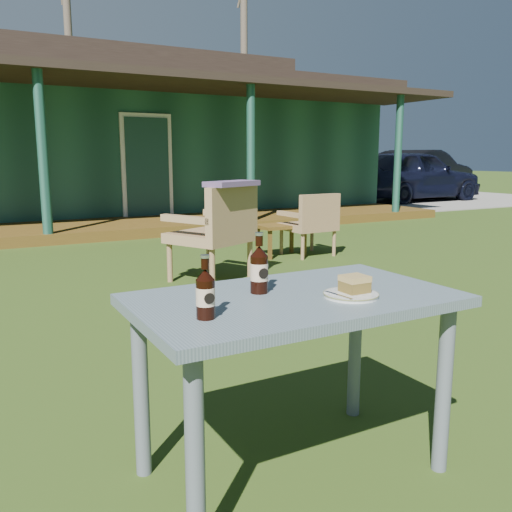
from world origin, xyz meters
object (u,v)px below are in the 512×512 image
cola_bottle_near (259,269)px  cafe_table (294,321)px  armchair_left (217,228)px  armchair_right (312,221)px  cola_bottle_far (205,293)px  side_table (281,229)px  plate (351,295)px  car_far (420,173)px  cake_slice (355,284)px  car_near (413,175)px

cola_bottle_near → cafe_table: bearing=-43.3°
armchair_left → armchair_right: size_ratio=1.21×
cola_bottle_far → armchair_right: cola_bottle_far is taller
side_table → plate: bearing=-118.4°
car_far → armchair_left: car_far is taller
cafe_table → armchair_left: 3.38m
plate → cake_slice: 0.04m
cake_slice → side_table: 4.77m
car_near → side_table: (-7.65, -5.51, -0.38)m
car_near → cola_bottle_far: 14.29m
side_table → cola_bottle_far: bearing=-124.2°
car_near → cake_slice: bearing=131.9°
car_far → side_table: size_ratio=7.28×
car_near → armchair_right: (-7.32, -5.70, -0.28)m
car_far → armchair_right: bearing=113.5°
cola_bottle_near → cola_bottle_far: cola_bottle_near is taller
cafe_table → cola_bottle_near: bearing=136.7°
car_near → side_table: size_ratio=7.04×
cafe_table → armchair_left: (1.14, 3.18, -0.08)m
cake_slice → cola_bottle_near: bearing=144.5°
car_near → car_far: bearing=-52.8°
cake_slice → armchair_left: bearing=73.9°
cola_bottle_far → armchair_right: bearing=51.6°
armchair_left → armchair_right: 1.77m
plate → armchair_left: bearing=73.5°
cola_bottle_far → cafe_table: bearing=15.6°
plate → side_table: size_ratio=0.34×
cake_slice → armchair_right: cake_slice is taller
car_near → armchair_right: bearing=125.4°
cola_bottle_far → armchair_left: 3.65m
cafe_table → armchair_left: bearing=70.2°
cafe_table → cake_slice: cake_slice is taller
car_near → cake_slice: (-9.89, -9.70, 0.05)m
plate → armchair_right: (2.60, 4.01, -0.29)m
armchair_left → plate: bearing=-106.5°
cola_bottle_far → side_table: cola_bottle_far is taller
car_near → cafe_table: (-10.08, -9.59, -0.10)m
plate → cola_bottle_far: bearing=179.3°
cake_slice → cola_bottle_far: bearing=-179.9°
car_far → plate: bearing=119.0°
cake_slice → side_table: (2.24, 4.19, -0.42)m
car_near → plate: size_ratio=20.72×
plate → armchair_left: armchair_left is taller
car_far → armchair_left: size_ratio=4.58×
cafe_table → armchair_right: bearing=54.6°
car_near → cake_slice: car_near is taller
cola_bottle_far → armchair_right: (3.17, 4.01, -0.36)m
armchair_right → side_table: size_ratio=1.31×
cafe_table → cola_bottle_far: (-0.41, -0.11, 0.18)m
car_near → car_far: 2.23m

